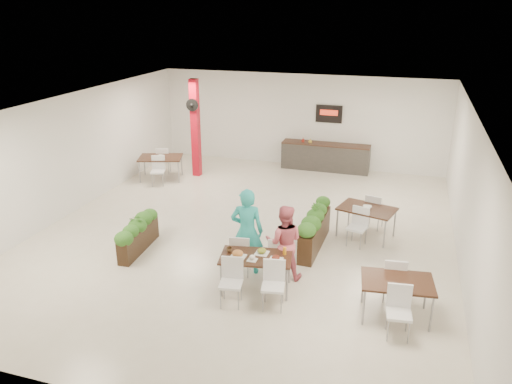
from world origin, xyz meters
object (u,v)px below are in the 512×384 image
service_counter (325,156)px  planter_right (315,227)px  side_table_a (161,160)px  diner_woman (284,242)px  side_table_c (397,286)px  planter_left (138,231)px  diner_man (247,231)px  main_table (256,261)px  side_table_b (367,212)px  red_column (195,127)px

service_counter → planter_right: service_counter is taller
side_table_a → diner_woman: bearing=-60.6°
planter_right → side_table_a: 6.68m
diner_woman → side_table_c: bearing=151.3°
diner_woman → side_table_a: diner_woman is taller
planter_left → planter_right: size_ratio=0.81×
diner_man → planter_left: 2.76m
diner_man → planter_right: 1.99m
diner_man → planter_left: size_ratio=1.10×
main_table → diner_man: (-0.39, 0.66, 0.31)m
diner_woman → planter_right: size_ratio=0.76×
main_table → planter_right: planter_right is taller
diner_man → side_table_c: diner_man is taller
side_table_b → side_table_c: 3.41m
red_column → side_table_c: size_ratio=1.93×
diner_woman → side_table_b: diner_woman is taller
red_column → planter_left: 5.67m
red_column → service_counter: (4.00, 1.86, -1.15)m
service_counter → side_table_a: 5.59m
side_table_a → red_column: bearing=18.2°
planter_left → side_table_b: bearing=25.3°
red_column → planter_left: red_column is taller
diner_man → red_column: bearing=-67.1°
diner_man → planter_left: (-2.72, 0.18, -0.46)m
diner_man → main_table: bearing=110.9°
planter_right → service_counter: bearing=97.6°
service_counter → diner_woman: size_ratio=1.86×
diner_woman → red_column: bearing=-61.7°
planter_right → side_table_a: (-5.76, 3.38, 0.13)m
diner_woman → side_table_b: (1.44, 2.52, -0.17)m
main_table → side_table_a: same height
planter_left → side_table_c: 5.90m
side_table_b → main_table: bearing=-105.4°
diner_man → planter_right: (1.15, 1.56, -0.43)m
red_column → side_table_c: 9.38m
diner_woman → side_table_c: 2.44m
planter_left → side_table_c: (5.82, -0.96, 0.14)m
planter_right → side_table_c: size_ratio=1.27×
planter_right → side_table_a: planter_right is taller
red_column → main_table: bearing=-57.4°
planter_left → planter_right: 4.11m
side_table_a → main_table: bearing=-66.4°
red_column → main_table: (4.03, -6.31, -1.01)m
service_counter → planter_left: size_ratio=1.74×
red_column → diner_woman: bearing=-51.8°
service_counter → diner_man: (-0.36, -7.52, 0.45)m
planter_right → side_table_b: planter_right is taller
red_column → diner_man: 6.76m
diner_woman → side_table_c: size_ratio=0.97×
main_table → side_table_a: size_ratio=1.08×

